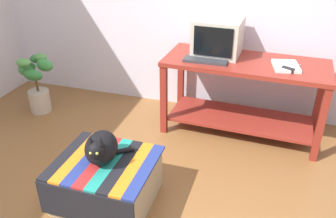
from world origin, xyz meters
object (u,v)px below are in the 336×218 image
(keyboard, at_px, (206,60))
(stapler, at_px, (288,70))
(cat, at_px, (101,148))
(tv_monitor, at_px, (218,37))
(book, at_px, (286,66))
(ottoman_with_blanket, at_px, (106,181))
(potted_plant, at_px, (36,83))
(desk, at_px, (244,85))

(keyboard, height_order, stapler, stapler)
(cat, bearing_deg, tv_monitor, 56.86)
(book, height_order, ottoman_with_blanket, book)
(keyboard, bearing_deg, ottoman_with_blanket, -112.16)
(potted_plant, bearing_deg, book, 4.37)
(tv_monitor, relative_size, keyboard, 1.12)
(ottoman_with_blanket, bearing_deg, tv_monitor, 69.78)
(book, distance_m, cat, 1.75)
(tv_monitor, relative_size, cat, 1.21)
(book, relative_size, cat, 0.74)
(desk, xyz_separation_m, tv_monitor, (-0.29, 0.11, 0.40))
(ottoman_with_blanket, bearing_deg, potted_plant, 141.66)
(ottoman_with_blanket, xyz_separation_m, stapler, (1.19, 1.16, 0.59))
(ottoman_with_blanket, bearing_deg, desk, 58.01)
(ottoman_with_blanket, xyz_separation_m, potted_plant, (-1.34, 1.06, 0.17))
(ottoman_with_blanket, relative_size, cat, 1.93)
(cat, bearing_deg, ottoman_with_blanket, -23.83)
(desk, distance_m, book, 0.43)
(potted_plant, distance_m, stapler, 2.57)
(tv_monitor, bearing_deg, ottoman_with_blanket, -108.13)
(keyboard, relative_size, ottoman_with_blanket, 0.56)
(desk, xyz_separation_m, cat, (-0.84, -1.31, -0.04))
(tv_monitor, xyz_separation_m, stapler, (0.66, -0.27, -0.15))
(ottoman_with_blanket, xyz_separation_m, cat, (-0.02, 0.00, 0.30))
(desk, height_order, potted_plant, desk)
(cat, distance_m, potted_plant, 1.70)
(desk, distance_m, stapler, 0.48)
(keyboard, height_order, ottoman_with_blanket, keyboard)
(desk, relative_size, ottoman_with_blanket, 2.13)
(desk, bearing_deg, book, -7.55)
(tv_monitor, height_order, book, tv_monitor)
(keyboard, distance_m, cat, 1.31)
(book, bearing_deg, desk, 159.20)
(tv_monitor, height_order, cat, tv_monitor)
(tv_monitor, distance_m, potted_plant, 1.98)
(desk, height_order, ottoman_with_blanket, desk)
(desk, xyz_separation_m, keyboard, (-0.35, -0.13, 0.25))
(ottoman_with_blanket, height_order, stapler, stapler)
(tv_monitor, bearing_deg, potted_plant, -166.82)
(desk, distance_m, potted_plant, 2.18)
(cat, bearing_deg, book, 34.21)
(desk, xyz_separation_m, book, (0.35, -0.06, 0.25))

